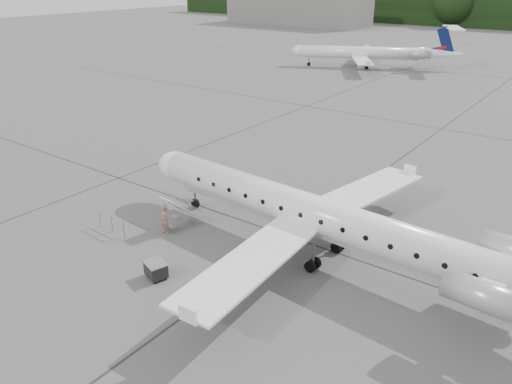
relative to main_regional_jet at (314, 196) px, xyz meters
The scene contains 8 objects.
ground 4.90m from the main_regional_jet, 55.91° to the right, with size 320.00×320.00×0.00m, color #5B5B59.
terminal_building 126.84m from the main_regional_jet, 122.43° to the left, with size 40.00×14.00×10.00m, color slate.
main_regional_jet is the anchor object (origin of this frame).
airstair 8.28m from the main_regional_jet, 167.93° to the right, with size 0.85×2.34×2.11m, color white, non-canonical shape.
passenger 8.77m from the main_regional_jet, 159.25° to the right, with size 0.65×0.43×1.79m, color #936550.
safety_railing 11.82m from the main_regional_jet, 155.99° to the right, with size 2.20×0.08×1.00m, color gray, non-canonical shape.
baggage_cart 8.62m from the main_regional_jet, 127.55° to the right, with size 1.04×0.84×0.90m, color black, non-canonical shape.
bg_regional_left 58.12m from the main_regional_jet, 112.97° to the left, with size 24.28×17.48×6.37m, color white, non-canonical shape.
Camera 1 is at (9.26, -17.22, 13.73)m, focal length 35.00 mm.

